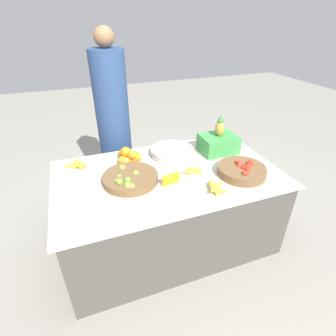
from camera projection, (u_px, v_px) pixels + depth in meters
The scene contains 12 objects.
ground_plane at pixel (168, 237), 2.40m from camera, with size 12.00×12.00×0.00m, color gray.
market_table at pixel (168, 208), 2.22m from camera, with size 1.74×1.04×0.68m.
lime_bowl at pixel (130, 178), 1.94m from camera, with size 0.41×0.41×0.09m.
tomato_basket at pixel (242, 170), 2.02m from camera, with size 0.37×0.37×0.10m.
orange_pile at pixel (129, 157), 2.18m from camera, with size 0.20×0.22×0.14m.
metal_bowl at pixel (172, 152), 2.30m from camera, with size 0.38×0.38×0.06m.
price_sign at pixel (171, 179), 1.90m from camera, with size 0.14×0.03×0.09m.
produce_crate at pixel (218, 142), 2.33m from camera, with size 0.31×0.24×0.34m.
banana_bunch_front_left at pixel (215, 187), 1.84m from camera, with size 0.14×0.19×0.06m.
banana_bunch_front_center at pixel (77, 164), 2.12m from camera, with size 0.19×0.16×0.06m.
banana_bunch_back_center at pixel (193, 171), 2.06m from camera, with size 0.18×0.14×0.03m.
vendor_person at pixel (114, 128), 2.61m from camera, with size 0.32×0.32×1.68m.
Camera 1 is at (-0.60, -1.63, 1.77)m, focal length 28.00 mm.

